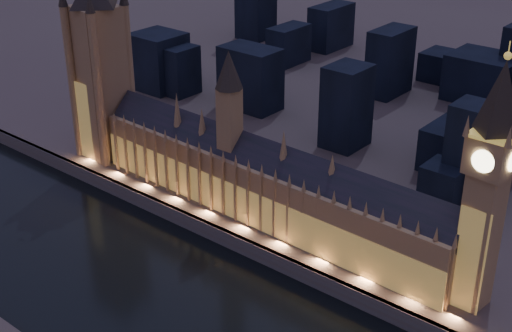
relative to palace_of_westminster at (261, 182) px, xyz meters
The scene contains 6 objects.
ground_plane 67.18m from the palace_of_westminster, 92.07° to the right, with size 2000.00×2000.00×0.00m, color black.
embankment_wall 30.59m from the palace_of_westminster, 96.15° to the right, with size 2000.00×2.50×8.00m, color #574B48.
palace_of_westminster is the anchor object (origin of this frame).
victoria_tower 118.52m from the palace_of_westminster, behind, with size 31.68×31.68×114.08m.
elizabeth_tower 113.11m from the palace_of_westminster, ahead, with size 18.00×18.00×105.02m.
city_backdrop 186.87m from the palace_of_westminster, 79.28° to the left, with size 468.18×215.63×77.97m.
Camera 1 is at (189.60, -167.27, 178.24)m, focal length 50.00 mm.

